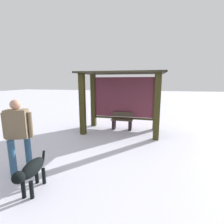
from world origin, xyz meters
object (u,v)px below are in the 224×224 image
object	(u,v)px
bus_shelter	(122,92)
person_walking	(18,130)
dog	(31,170)
bench_left_inside	(122,122)

from	to	relation	value
bus_shelter	person_walking	world-z (taller)	bus_shelter
person_walking	dog	xyz separation A→B (m)	(0.75, -0.58, -0.53)
bench_left_inside	person_walking	bearing A→B (deg)	-113.74
bench_left_inside	person_walking	size ratio (longest dim) A/B	0.55
bus_shelter	dog	bearing A→B (deg)	-102.23
bus_shelter	bench_left_inside	size ratio (longest dim) A/B	3.61
bench_left_inside	dog	world-z (taller)	bench_left_inside
dog	bus_shelter	bearing A→B (deg)	77.77
bench_left_inside	dog	distance (m)	4.49
bench_left_inside	bus_shelter	bearing A→B (deg)	-90.00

